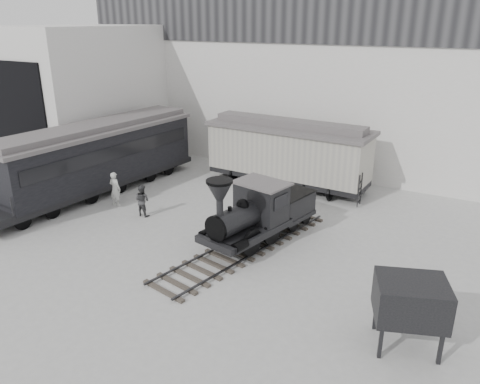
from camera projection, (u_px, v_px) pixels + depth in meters
The scene contains 9 objects.
ground at pixel (181, 269), 18.77m from camera, with size 90.00×90.00×0.00m, color #9E9E9B.
north_wall at pixel (320, 84), 29.07m from camera, with size 34.00×2.51×11.00m.
west_pavilion at pixel (92, 95), 31.97m from camera, with size 7.00×12.11×9.00m.
locomotive at pixel (256, 216), 20.53m from camera, with size 4.06×10.02×3.46m.
boxcar at pixel (288, 152), 27.37m from camera, with size 9.84×3.40×3.99m.
passenger_coach at pixel (98, 158), 26.37m from camera, with size 4.21×14.05×3.70m.
visitor_a at pixel (115, 189), 24.81m from camera, with size 0.68×0.44×1.85m, color silver.
visitor_b at pixel (142, 200), 23.54m from camera, with size 0.79×0.62×1.63m, color #38383A.
coal_hopper at pixel (410, 305), 13.88m from camera, with size 2.49×2.27×2.23m.
Camera 1 is at (10.12, -13.24, 9.45)m, focal length 35.00 mm.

